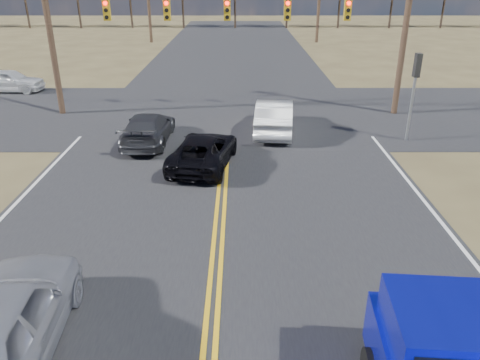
{
  "coord_description": "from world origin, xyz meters",
  "views": [
    {
      "loc": [
        0.62,
        -6.67,
        7.04
      ],
      "look_at": [
        0.63,
        5.75,
        1.5
      ],
      "focal_mm": 35.0,
      "sensor_mm": 36.0,
      "label": 1
    }
  ],
  "objects_px": {
    "dgrey_car_queue": "(148,128)",
    "cross_car_west": "(9,81)",
    "black_suv": "(204,151)",
    "white_car_queue": "(274,116)"
  },
  "relations": [
    {
      "from": "dgrey_car_queue",
      "to": "cross_car_west",
      "type": "bearing_deg",
      "value": -41.35
    },
    {
      "from": "black_suv",
      "to": "white_car_queue",
      "type": "relative_size",
      "value": 0.94
    },
    {
      "from": "black_suv",
      "to": "cross_car_west",
      "type": "relative_size",
      "value": 1.08
    },
    {
      "from": "white_car_queue",
      "to": "cross_car_west",
      "type": "distance_m",
      "value": 18.25
    },
    {
      "from": "black_suv",
      "to": "white_car_queue",
      "type": "bearing_deg",
      "value": -116.39
    },
    {
      "from": "white_car_queue",
      "to": "dgrey_car_queue",
      "type": "bearing_deg",
      "value": 20.37
    },
    {
      "from": "cross_car_west",
      "to": "dgrey_car_queue",
      "type": "bearing_deg",
      "value": -131.69
    },
    {
      "from": "dgrey_car_queue",
      "to": "black_suv",
      "type": "bearing_deg",
      "value": 135.63
    },
    {
      "from": "dgrey_car_queue",
      "to": "cross_car_west",
      "type": "relative_size",
      "value": 1.1
    },
    {
      "from": "black_suv",
      "to": "cross_car_west",
      "type": "height_order",
      "value": "cross_car_west"
    }
  ]
}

